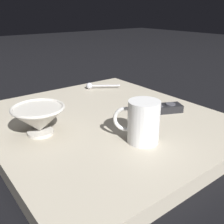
# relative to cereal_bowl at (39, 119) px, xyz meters

# --- Properties ---
(ground_plane) EXTENTS (6.00, 6.00, 0.00)m
(ground_plane) POSITION_rel_cereal_bowl_xyz_m (-0.19, 0.01, -0.08)
(ground_plane) COLOR black
(table) EXTENTS (0.61, 0.67, 0.04)m
(table) POSITION_rel_cereal_bowl_xyz_m (-0.19, 0.01, -0.06)
(table) COLOR #B7AD99
(table) RESTS_ON ground
(cereal_bowl) EXTENTS (0.13, 0.13, 0.07)m
(cereal_bowl) POSITION_rel_cereal_bowl_xyz_m (0.00, 0.00, 0.00)
(cereal_bowl) COLOR beige
(cereal_bowl) RESTS_ON table
(coffee_mug) EXTENTS (0.09, 0.10, 0.10)m
(coffee_mug) POSITION_rel_cereal_bowl_xyz_m (-0.18, 0.18, 0.01)
(coffee_mug) COLOR white
(coffee_mug) RESTS_ON table
(teaspoon) EXTENTS (0.11, 0.08, 0.02)m
(teaspoon) POSITION_rel_cereal_bowl_xyz_m (-0.32, -0.24, -0.03)
(teaspoon) COLOR silver
(teaspoon) RESTS_ON table
(tv_remote_near) EXTENTS (0.15, 0.10, 0.03)m
(tv_remote_near) POSITION_rel_cereal_bowl_xyz_m (-0.34, 0.08, -0.03)
(tv_remote_near) COLOR black
(tv_remote_near) RESTS_ON table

